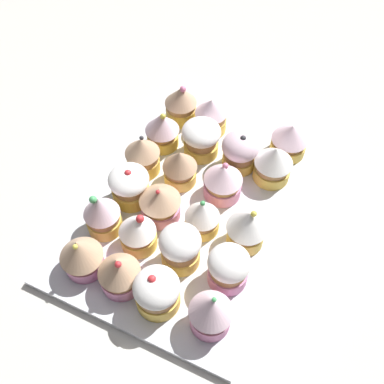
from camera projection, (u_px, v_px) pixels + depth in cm
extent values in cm
cube|color=beige|center=(192.00, 212.00, 75.87)|extent=(180.00, 180.00, 3.00)
cube|color=silver|center=(192.00, 205.00, 74.16)|extent=(45.47, 32.23, 1.20)
cylinder|color=#EFC651|center=(181.00, 113.00, 83.54)|extent=(5.52, 5.52, 2.80)
cylinder|color=#AD7F51|center=(181.00, 105.00, 81.92)|extent=(5.30, 5.30, 1.19)
cone|color=tan|center=(181.00, 96.00, 80.12)|extent=(5.78, 5.78, 3.23)
sphere|color=pink|center=(183.00, 89.00, 79.01)|extent=(1.14, 1.14, 1.14)
cylinder|color=#EFC651|center=(163.00, 139.00, 80.07)|extent=(5.49, 5.49, 2.37)
cylinder|color=#AD7F51|center=(162.00, 132.00, 78.60)|extent=(4.84, 4.84, 1.25)
cone|color=silver|center=(162.00, 122.00, 76.63)|extent=(5.88, 5.88, 3.58)
sphere|color=#EAD64C|center=(163.00, 116.00, 75.16)|extent=(0.99, 0.99, 0.99)
cylinder|color=#EFC651|center=(144.00, 164.00, 76.66)|extent=(5.45, 5.45, 2.66)
cylinder|color=#AD7F51|center=(143.00, 156.00, 74.93)|extent=(5.17, 5.17, 1.59)
cone|color=tan|center=(141.00, 146.00, 73.04)|extent=(5.77, 5.77, 3.06)
sphere|color=#333338|center=(141.00, 138.00, 72.19)|extent=(0.72, 0.72, 0.72)
cylinder|color=#EFC651|center=(131.00, 193.00, 73.13)|extent=(6.00, 6.00, 2.73)
cylinder|color=#AD7F51|center=(130.00, 185.00, 71.48)|extent=(5.32, 5.32, 1.32)
ellipsoid|color=white|center=(129.00, 179.00, 70.17)|extent=(6.40, 6.40, 3.16)
sphere|color=red|center=(128.00, 173.00, 69.07)|extent=(1.12, 1.12, 1.12)
cylinder|color=#EFC651|center=(105.00, 223.00, 69.93)|extent=(5.38, 5.38, 2.59)
cylinder|color=#AD7F51|center=(103.00, 216.00, 68.25)|extent=(4.96, 4.96, 1.53)
cone|color=silver|center=(100.00, 206.00, 66.11)|extent=(5.51, 5.51, 3.73)
sphere|color=#4CB266|center=(93.00, 200.00, 64.71)|extent=(1.15, 1.15, 1.15)
cylinder|color=pink|center=(85.00, 263.00, 66.11)|extent=(5.69, 5.69, 2.36)
cylinder|color=#AD7F51|center=(82.00, 258.00, 64.74)|extent=(5.21, 5.21, 1.00)
cone|color=tan|center=(79.00, 249.00, 62.76)|extent=(6.24, 6.24, 3.87)
sphere|color=#EAD64C|center=(75.00, 247.00, 60.92)|extent=(0.73, 0.73, 0.73)
cylinder|color=#EFC651|center=(210.00, 124.00, 82.00)|extent=(5.61, 5.61, 2.71)
cylinder|color=#AD7F51|center=(211.00, 116.00, 80.31)|extent=(5.36, 5.36, 1.42)
cone|color=silver|center=(211.00, 107.00, 78.52)|extent=(5.70, 5.70, 2.98)
cylinder|color=#EFC651|center=(201.00, 147.00, 78.97)|extent=(5.98, 5.98, 2.42)
cylinder|color=#AD7F51|center=(201.00, 140.00, 77.36)|extent=(5.31, 5.31, 1.54)
ellipsoid|color=white|center=(201.00, 132.00, 75.89)|extent=(6.65, 6.65, 3.45)
cylinder|color=#EFC651|center=(180.00, 176.00, 75.40)|extent=(5.37, 5.37, 2.34)
cylinder|color=#AD7F51|center=(180.00, 169.00, 73.94)|extent=(4.87, 4.87, 1.25)
cone|color=tan|center=(180.00, 160.00, 72.00)|extent=(5.65, 5.65, 3.51)
cylinder|color=pink|center=(161.00, 210.00, 71.42)|extent=(6.15, 6.15, 2.43)
cylinder|color=#AD7F51|center=(160.00, 203.00, 69.87)|extent=(5.55, 5.55, 1.38)
cone|color=tan|center=(160.00, 195.00, 68.12)|extent=(6.46, 6.46, 2.94)
sphere|color=red|center=(158.00, 192.00, 66.75)|extent=(0.63, 0.63, 0.63)
cylinder|color=#EFC651|center=(139.00, 239.00, 68.29)|extent=(5.49, 5.49, 2.58)
cylinder|color=#AD7F51|center=(138.00, 233.00, 66.82)|extent=(4.96, 4.96, 1.03)
cone|color=white|center=(136.00, 225.00, 65.09)|extent=(5.53, 5.53, 3.22)
sphere|color=red|center=(140.00, 219.00, 64.05)|extent=(1.19, 1.19, 1.19)
cylinder|color=pink|center=(121.00, 279.00, 64.56)|extent=(5.90, 5.90, 2.47)
cylinder|color=#AD7F51|center=(120.00, 274.00, 63.12)|extent=(5.49, 5.49, 1.08)
cone|color=tan|center=(118.00, 266.00, 61.21)|extent=(6.01, 6.01, 3.61)
sphere|color=red|center=(118.00, 264.00, 59.54)|extent=(0.94, 0.94, 0.94)
cylinder|color=#EFC651|center=(239.00, 160.00, 77.35)|extent=(5.60, 5.60, 2.25)
cylinder|color=#AD7F51|center=(240.00, 154.00, 75.92)|extent=(5.07, 5.07, 1.26)
ellipsoid|color=silver|center=(241.00, 146.00, 74.37)|extent=(6.22, 6.22, 4.27)
sphere|color=#333338|center=(243.00, 138.00, 72.70)|extent=(1.02, 1.02, 1.02)
cylinder|color=pink|center=(222.00, 188.00, 73.78)|extent=(6.08, 6.08, 2.51)
cylinder|color=#AD7F51|center=(223.00, 182.00, 72.26)|extent=(5.55, 5.55, 1.23)
cone|color=silver|center=(224.00, 174.00, 70.60)|extent=(6.19, 6.19, 2.84)
sphere|color=pink|center=(225.00, 166.00, 69.88)|extent=(0.98, 0.98, 0.98)
cylinder|color=#EFC651|center=(202.00, 224.00, 70.01)|extent=(5.25, 5.25, 2.29)
cylinder|color=#AD7F51|center=(202.00, 218.00, 68.66)|extent=(5.03, 5.03, 1.02)
cone|color=white|center=(203.00, 211.00, 66.96)|extent=(5.30, 5.30, 3.16)
sphere|color=#4CB266|center=(203.00, 203.00, 65.94)|extent=(0.80, 0.80, 0.80)
cylinder|color=#EFC651|center=(181.00, 256.00, 66.60)|extent=(5.70, 5.70, 2.72)
cylinder|color=#AD7F51|center=(180.00, 249.00, 64.87)|extent=(5.28, 5.28, 1.54)
ellipsoid|color=white|center=(180.00, 242.00, 63.26)|extent=(6.07, 6.07, 4.05)
cylinder|color=#EFC651|center=(158.00, 298.00, 62.89)|extent=(6.20, 6.20, 2.63)
cylinder|color=#AD7F51|center=(157.00, 292.00, 61.39)|extent=(5.74, 5.74, 1.05)
ellipsoid|color=white|center=(156.00, 287.00, 60.03)|extent=(6.39, 6.39, 3.84)
sphere|color=red|center=(152.00, 279.00, 58.80)|extent=(1.18, 1.18, 1.18)
cylinder|color=#EFC651|center=(288.00, 147.00, 79.05)|extent=(6.10, 6.10, 2.25)
cylinder|color=#AD7F51|center=(289.00, 141.00, 77.68)|extent=(5.41, 5.41, 1.11)
cone|color=silver|center=(292.00, 133.00, 75.99)|extent=(6.30, 6.30, 3.06)
cylinder|color=#EFC651|center=(271.00, 172.00, 75.87)|extent=(6.07, 6.07, 2.25)
cylinder|color=#AD7F51|center=(273.00, 165.00, 74.36)|extent=(5.48, 5.48, 1.46)
cone|color=white|center=(275.00, 156.00, 72.41)|extent=(6.29, 6.29, 3.33)
cylinder|color=#EFC651|center=(245.00, 237.00, 68.44)|extent=(5.55, 5.55, 2.75)
cylinder|color=#AD7F51|center=(246.00, 230.00, 66.77)|extent=(5.00, 5.00, 1.34)
cone|color=white|center=(248.00, 220.00, 64.70)|extent=(6.11, 6.11, 3.75)
sphere|color=#EAD64C|center=(254.00, 214.00, 63.29)|extent=(0.88, 0.88, 0.88)
cylinder|color=pink|center=(228.00, 274.00, 64.93)|extent=(5.76, 5.76, 2.59)
cylinder|color=#AD7F51|center=(228.00, 269.00, 63.39)|extent=(5.25, 5.25, 1.19)
ellipsoid|color=white|center=(229.00, 263.00, 61.94)|extent=(6.00, 6.00, 3.97)
cylinder|color=pink|center=(210.00, 319.00, 61.11)|extent=(5.52, 5.52, 2.64)
cylinder|color=#AD7F51|center=(211.00, 314.00, 59.43)|extent=(5.04, 5.04, 1.47)
cone|color=silver|center=(211.00, 306.00, 57.25)|extent=(5.94, 5.94, 3.90)
sphere|color=#4CB266|center=(214.00, 300.00, 55.78)|extent=(0.65, 0.65, 0.65)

